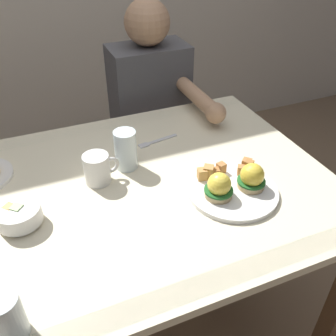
# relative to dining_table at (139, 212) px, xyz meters

# --- Properties ---
(ground_plane) EXTENTS (6.00, 6.00, 0.00)m
(ground_plane) POSITION_rel_dining_table_xyz_m (0.00, 0.00, -0.63)
(ground_plane) COLOR #7F664C
(dining_table) EXTENTS (1.20, 0.90, 0.74)m
(dining_table) POSITION_rel_dining_table_xyz_m (0.00, 0.00, 0.00)
(dining_table) COLOR beige
(dining_table) RESTS_ON ground_plane
(eggs_benedict_plate) EXTENTS (0.27, 0.27, 0.09)m
(eggs_benedict_plate) POSITION_rel_dining_table_xyz_m (0.25, -0.14, 0.13)
(eggs_benedict_plate) COLOR white
(eggs_benedict_plate) RESTS_ON dining_table
(fruit_bowl) EXTENTS (0.12, 0.12, 0.06)m
(fruit_bowl) POSITION_rel_dining_table_xyz_m (-0.35, -0.03, 0.14)
(fruit_bowl) COLOR white
(fruit_bowl) RESTS_ON dining_table
(coffee_mug) EXTENTS (0.11, 0.08, 0.09)m
(coffee_mug) POSITION_rel_dining_table_xyz_m (-0.10, 0.07, 0.16)
(coffee_mug) COLOR white
(coffee_mug) RESTS_ON dining_table
(fork) EXTENTS (0.16, 0.04, 0.00)m
(fork) POSITION_rel_dining_table_xyz_m (0.14, 0.22, 0.11)
(fork) COLOR silver
(fork) RESTS_ON dining_table
(water_glass_near) EXTENTS (0.07, 0.07, 0.13)m
(water_glass_near) POSITION_rel_dining_table_xyz_m (0.00, 0.11, 0.16)
(water_glass_near) COLOR silver
(water_glass_near) RESTS_ON dining_table
(water_glass_far) EXTENTS (0.07, 0.07, 0.11)m
(water_glass_far) POSITION_rel_dining_table_xyz_m (-0.39, -0.35, 0.15)
(water_glass_far) COLOR silver
(water_glass_far) RESTS_ON dining_table
(diner_person) EXTENTS (0.34, 0.54, 1.14)m
(diner_person) POSITION_rel_dining_table_xyz_m (0.27, 0.60, 0.02)
(diner_person) COLOR #33333D
(diner_person) RESTS_ON ground_plane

